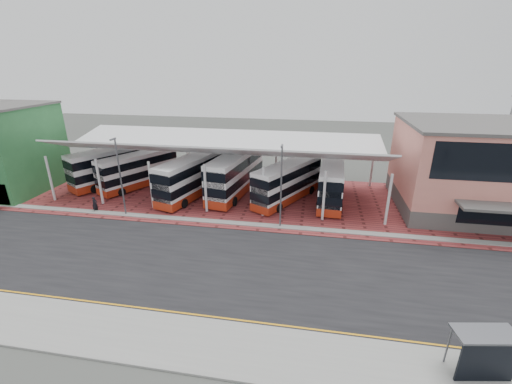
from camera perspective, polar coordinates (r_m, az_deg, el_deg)
ground at (r=27.90m, az=-1.57°, el=-11.31°), size 140.00×140.00×0.00m
road at (r=27.07m, az=-2.00°, el=-12.41°), size 120.00×14.00×0.02m
forecourt at (r=39.12m, az=5.07°, el=-1.39°), size 72.00×16.00×0.06m
sidewalk at (r=21.03m, az=-6.87°, el=-24.16°), size 120.00×4.00×0.14m
north_kerb at (r=33.17m, az=0.55°, el=-5.54°), size 120.00×0.80×0.14m
yellow_line_near at (r=22.45m, az=-5.34°, el=-20.71°), size 120.00×0.12×0.01m
yellow_line_far at (r=22.66m, az=-5.13°, el=-20.22°), size 120.00×0.12×0.01m
canopy at (r=39.60m, az=-6.24°, el=7.63°), size 37.00×11.63×7.07m
terminal at (r=42.48m, az=34.95°, el=3.23°), size 18.40×14.40×9.25m
shop_green at (r=49.64m, az=-35.13°, el=5.86°), size 6.40×10.20×10.22m
lamp_west at (r=36.40m, az=-21.73°, el=2.66°), size 0.16×0.90×8.07m
lamp_east at (r=31.31m, az=4.21°, el=1.28°), size 0.16×0.90×8.07m
bus_0 at (r=47.22m, az=-22.51°, el=4.01°), size 7.78×10.98×4.61m
bus_1 at (r=44.98m, az=-19.01°, el=3.42°), size 6.99×10.08×4.21m
bus_2 at (r=40.31m, az=-10.52°, el=2.54°), size 5.48×11.47×4.61m
bus_3 at (r=40.33m, az=-3.40°, el=3.06°), size 4.61×12.06×4.85m
bus_4 at (r=38.40m, az=5.31°, el=1.66°), size 7.14×10.41×4.34m
bus_5 at (r=39.19m, az=12.43°, el=1.68°), size 3.10×10.75×4.38m
pedestrian at (r=39.57m, az=-25.25°, el=-1.86°), size 0.50×0.66×1.61m
suitcase at (r=40.08m, az=-25.20°, el=-2.32°), size 0.37×0.26×0.64m
bus_shelter at (r=21.70m, az=34.54°, el=-21.09°), size 3.25×1.90×2.46m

